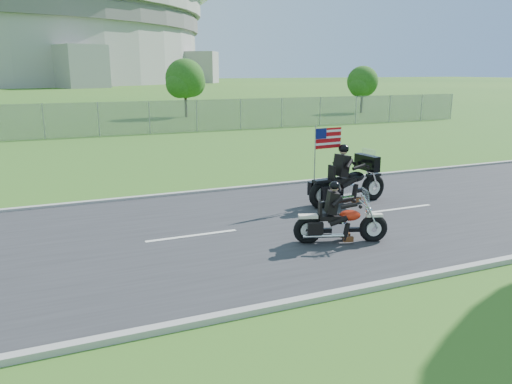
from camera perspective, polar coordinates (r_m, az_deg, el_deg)
name	(u,v)px	position (r m, az deg, el deg)	size (l,w,h in m)	color
ground	(269,227)	(12.56, 1.51, -4.06)	(420.00, 420.00, 0.00)	#2A591C
road	(269,227)	(12.55, 1.51, -3.97)	(120.00, 8.00, 0.04)	#28282B
curb_north	(217,190)	(16.18, -4.43, 0.18)	(120.00, 0.18, 0.12)	#9E9B93
curb_south	(363,289)	(9.25, 12.12, -10.78)	(120.00, 0.18, 0.12)	#9E9B93
fence	(44,121)	(31.00, -23.11, 7.44)	(60.00, 0.03, 2.00)	gray
tree_fence_near	(185,81)	(42.37, -8.07, 12.50)	(3.52, 3.28, 4.75)	#382316
tree_fence_far	(363,83)	(47.37, 12.09, 12.06)	(3.08, 2.87, 4.20)	#382316
motorcycle_lead	(339,224)	(11.43, 9.50, -3.61)	(2.11, 0.98, 1.46)	black
motorcycle_follow	(348,184)	(14.70, 10.46, 0.87)	(2.70, 0.92, 2.26)	black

